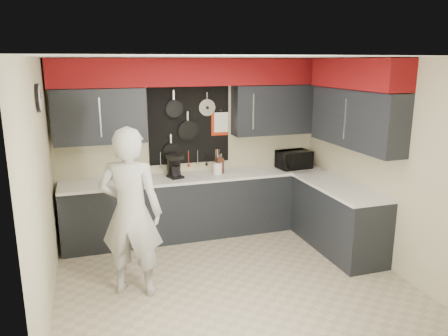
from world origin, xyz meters
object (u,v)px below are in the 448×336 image
object	(u,v)px
coffee_maker	(175,165)
knife_block	(219,166)
microwave	(294,160)
person	(131,213)
utensil_crock	(218,168)

from	to	relation	value
coffee_maker	knife_block	bearing A→B (deg)	-12.89
knife_block	microwave	bearing A→B (deg)	-12.30
microwave	person	xyz separation A→B (m)	(-2.66, -1.38, -0.11)
coffee_maker	utensil_crock	bearing A→B (deg)	-16.39
microwave	person	size ratio (longest dim) A/B	0.27
coffee_maker	person	distance (m)	1.64
microwave	coffee_maker	world-z (taller)	coffee_maker
utensil_crock	microwave	bearing A→B (deg)	-1.44
knife_block	coffee_maker	xyz separation A→B (m)	(-0.68, -0.02, 0.06)
utensil_crock	person	bearing A→B (deg)	-135.38
knife_block	person	distance (m)	2.06
utensil_crock	coffee_maker	bearing A→B (deg)	178.17
person	microwave	bearing A→B (deg)	-129.54
utensil_crock	knife_block	bearing A→B (deg)	47.66
utensil_crock	person	world-z (taller)	person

